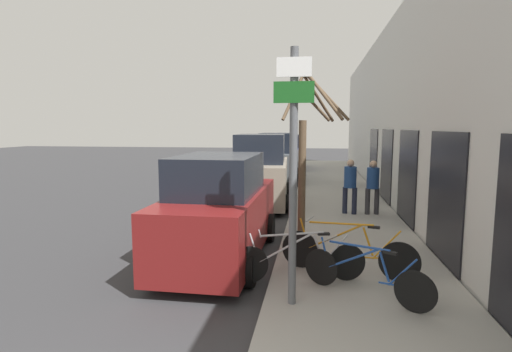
{
  "coord_description": "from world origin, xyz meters",
  "views": [
    {
      "loc": [
        1.74,
        -1.57,
        2.76
      ],
      "look_at": [
        0.35,
        7.74,
        1.6
      ],
      "focal_mm": 28.0,
      "sensor_mm": 36.0,
      "label": 1
    }
  ],
  "objects": [
    {
      "name": "pedestrian_near",
      "position": [
        2.78,
        10.59,
        1.1
      ],
      "size": [
        0.42,
        0.37,
        1.65
      ],
      "rotation": [
        0.0,
        0.0,
        -0.26
      ],
      "color": "#1E2338",
      "rests_on": "sidewalk_curb"
    },
    {
      "name": "parked_car_2",
      "position": [
        -0.08,
        18.18,
        1.11
      ],
      "size": [
        2.02,
        4.72,
        2.47
      ],
      "rotation": [
        0.0,
        0.0,
        -0.0
      ],
      "color": "#51565B",
      "rests_on": "ground"
    },
    {
      "name": "parked_car_0",
      "position": [
        -0.21,
        6.38,
        1.01
      ],
      "size": [
        1.96,
        4.56,
        2.2
      ],
      "rotation": [
        0.0,
        0.0,
        -0.01
      ],
      "color": "maroon",
      "rests_on": "ground"
    },
    {
      "name": "bicycle_1",
      "position": [
        1.49,
        4.98,
        0.53
      ],
      "size": [
        2.25,
        0.62,
        0.87
      ],
      "rotation": [
        0.0,
        0.0,
        1.78
      ],
      "color": "black",
      "rests_on": "sidewalk_curb"
    },
    {
      "name": "parked_car_3",
      "position": [
        -0.05,
        23.88,
        1.04
      ],
      "size": [
        2.21,
        4.38,
        2.29
      ],
      "rotation": [
        0.0,
        0.0,
        0.06
      ],
      "color": "navy",
      "rests_on": "ground"
    },
    {
      "name": "building_facade",
      "position": [
        4.35,
        13.92,
        3.22
      ],
      "size": [
        0.23,
        32.0,
        6.5
      ],
      "color": "silver",
      "rests_on": "ground"
    },
    {
      "name": "sidewalk_curb",
      "position": [
        2.6,
        14.0,
        0.07
      ],
      "size": [
        3.2,
        32.0,
        0.15
      ],
      "color": "#9E9B93",
      "rests_on": "ground"
    },
    {
      "name": "bicycle_2",
      "position": [
        2.33,
        5.45,
        0.56
      ],
      "size": [
        2.36,
        0.75,
        0.95
      ],
      "rotation": [
        0.0,
        0.0,
        1.3
      ],
      "color": "black",
      "rests_on": "sidewalk_curb"
    },
    {
      "name": "parked_car_1",
      "position": [
        -0.18,
        12.44,
        1.13
      ],
      "size": [
        2.24,
        4.76,
        2.51
      ],
      "rotation": [
        0.0,
        0.0,
        0.06
      ],
      "color": "gray",
      "rests_on": "ground"
    },
    {
      "name": "bicycle_0",
      "position": [
        2.52,
        4.48,
        0.51
      ],
      "size": [
        1.83,
        1.16,
        0.84
      ],
      "rotation": [
        0.0,
        0.0,
        1.01
      ],
      "color": "black",
      "rests_on": "sidewalk_curb"
    },
    {
      "name": "ground_plane",
      "position": [
        0.0,
        11.2,
        0.0
      ],
      "size": [
        80.0,
        80.0,
        0.0
      ],
      "primitive_type": "plane",
      "color": "#333335"
    },
    {
      "name": "pedestrian_far",
      "position": [
        3.45,
        10.61,
        1.09
      ],
      "size": [
        0.42,
        0.36,
        1.62
      ],
      "rotation": [
        0.0,
        0.0,
        0.17
      ],
      "color": "#333338",
      "rests_on": "sidewalk_curb"
    },
    {
      "name": "signpost",
      "position": [
        1.43,
        4.12,
        2.15
      ],
      "size": [
        0.56,
        0.14,
        3.71
      ],
      "color": "#595B60",
      "rests_on": "sidewalk_curb"
    },
    {
      "name": "street_tree",
      "position": [
        1.53,
        6.97,
        2.03
      ],
      "size": [
        1.4,
        1.76,
        3.85
      ],
      "color": "brown",
      "rests_on": "sidewalk_curb"
    }
  ]
}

